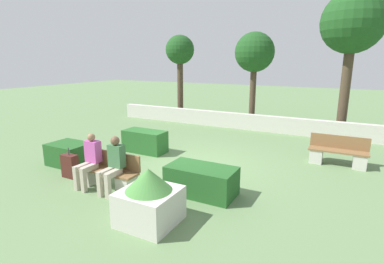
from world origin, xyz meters
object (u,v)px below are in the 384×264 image
bench_front (108,175)px  tree_leftmost (180,53)px  person_seated_man (89,158)px  suitcase (70,166)px  tree_center_left (254,54)px  person_seated_woman (113,162)px  bench_left_side (338,155)px  planter_corner_left (149,198)px  tree_center_right (353,24)px

bench_front → tree_leftmost: (-3.15, 8.95, 3.12)m
person_seated_man → suitcase: (-0.93, 0.16, -0.42)m
suitcase → tree_center_left: size_ratio=0.19×
person_seated_woman → person_seated_man: bearing=-179.8°
bench_left_side → person_seated_man: bearing=-145.2°
tree_leftmost → tree_center_left: tree_leftmost is taller
person_seated_woman → tree_leftmost: bearing=110.9°
bench_front → tree_center_left: (1.00, 8.53, 3.03)m
planter_corner_left → tree_leftmost: tree_leftmost is taller
person_seated_woman → planter_corner_left: (1.56, -0.74, -0.23)m
bench_front → person_seated_woman: person_seated_woman is taller
person_seated_man → bench_front: bearing=17.6°
person_seated_man → tree_center_left: 9.17m
suitcase → tree_center_right: bearing=55.5°
person_seated_man → planter_corner_left: size_ratio=1.20×
person_seated_man → tree_leftmost: (-2.71, 9.09, 2.71)m
bench_front → bench_left_side: 6.63m
tree_leftmost → tree_center_right: 8.03m
bench_left_side → person_seated_man: 7.07m
planter_corner_left → tree_center_right: 11.02m
person_seated_woman → suitcase: person_seated_woman is taller
bench_front → bench_left_side: size_ratio=1.02×
tree_leftmost → tree_center_left: (4.15, -0.42, -0.09)m
person_seated_man → tree_leftmost: bearing=106.6°
bench_left_side → tree_center_right: bearing=85.4°
person_seated_woman → planter_corner_left: person_seated_woman is taller
planter_corner_left → person_seated_woman: bearing=154.7°
planter_corner_left → suitcase: bearing=164.6°
planter_corner_left → tree_center_right: size_ratio=0.19×
suitcase → tree_center_right: size_ratio=0.14×
tree_leftmost → suitcase: bearing=-78.7°
bench_left_side → tree_leftmost: size_ratio=0.38×
planter_corner_left → tree_leftmost: 11.42m
person_seated_man → person_seated_woman: (0.77, 0.00, 0.01)m
tree_center_right → tree_center_left: bearing=-173.0°
tree_leftmost → tree_center_right: tree_center_right is taller
planter_corner_left → tree_center_right: tree_center_right is taller
bench_front → planter_corner_left: 2.09m
tree_center_left → planter_corner_left: bearing=-84.6°
tree_leftmost → planter_corner_left: bearing=-62.9°
bench_front → suitcase: bench_front is taller
bench_left_side → person_seated_man: (-5.35, -4.60, 0.41)m
planter_corner_left → tree_center_left: 9.86m
tree_center_left → suitcase: bearing=-105.6°
person_seated_woman → tree_leftmost: (-3.47, 9.09, 2.70)m
bench_left_side → tree_center_right: (-0.10, 4.53, 4.13)m
suitcase → tree_center_left: tree_center_left is taller
person_seated_man → person_seated_woman: 0.77m
bench_left_side → person_seated_man: person_seated_man is taller
person_seated_woman → suitcase: bearing=174.8°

